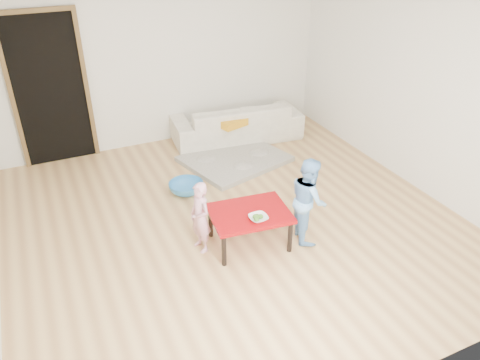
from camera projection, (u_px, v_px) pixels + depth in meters
floor at (233, 220)px, 5.48m from camera, size 5.00×5.00×0.01m
back_wall at (162, 57)px, 6.80m from camera, size 5.00×0.02×2.60m
right_wall at (417, 84)px, 5.74m from camera, size 0.02×5.00×2.60m
doorway at (50, 91)px, 6.34m from camera, size 1.02×0.08×2.11m
sofa at (237, 122)px, 7.31m from camera, size 2.06×0.98×0.58m
cushion at (231, 121)px, 6.94m from camera, size 0.51×0.48×0.11m
red_table at (249, 228)px, 5.00m from camera, size 0.89×0.71×0.41m
bowl at (258, 218)px, 4.76m from camera, size 0.19×0.19×0.05m
broccoli at (258, 218)px, 4.76m from camera, size 0.12×0.12×0.06m
child_pink at (200, 218)px, 4.83m from camera, size 0.24×0.32×0.80m
child_blue at (309, 199)px, 4.98m from camera, size 0.48×0.55×0.96m
basin at (186, 188)px, 5.99m from camera, size 0.44×0.44×0.14m
blanket at (235, 159)px, 6.76m from camera, size 1.59×1.43×0.07m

